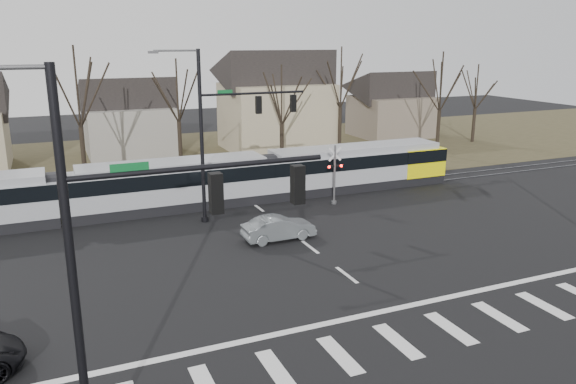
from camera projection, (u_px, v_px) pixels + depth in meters
name	position (u px, v px, depth m)	size (l,w,h in m)	color
ground	(369.00, 292.00, 24.55)	(140.00, 140.00, 0.00)	black
grass_verge	(192.00, 157.00, 52.93)	(140.00, 28.00, 0.01)	#38331E
crosswalk	(425.00, 334.00, 21.00)	(27.00, 2.60, 0.01)	silver
stop_line	(392.00, 309.00, 22.95)	(28.00, 0.35, 0.01)	silver
lane_dashes	(248.00, 200.00, 38.74)	(0.18, 30.00, 0.01)	silver
rail_pair	(249.00, 200.00, 38.55)	(90.00, 1.52, 0.06)	#59595E
tram	(171.00, 183.00, 36.29)	(41.62, 3.09, 3.16)	gray
sedan	(279.00, 228.00, 30.85)	(4.07, 1.48, 1.33)	slate
signal_pole_near_left	(140.00, 249.00, 13.77)	(9.28, 0.44, 10.20)	black
signal_pole_far	(227.00, 127.00, 33.23)	(9.28, 0.44, 10.20)	black
rail_crossing_signal	(335.00, 177.00, 37.30)	(1.08, 0.36, 4.00)	#59595B
tree_row	(230.00, 110.00, 47.06)	(59.20, 7.20, 10.00)	black
house_b	(129.00, 113.00, 53.54)	(8.64, 7.56, 7.65)	gray
house_c	(276.00, 97.00, 55.88)	(10.80, 8.64, 10.10)	#9C8F71
house_d	(392.00, 101.00, 63.69)	(8.64, 7.56, 7.65)	#685B4D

